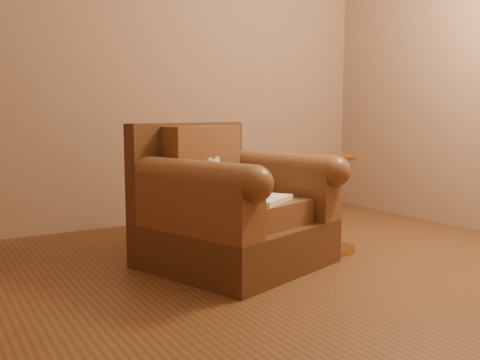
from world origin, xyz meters
TOP-DOWN VIEW (x-y plane):
  - floor at (0.00, 0.00)m, footprint 4.00×4.00m
  - armchair at (-0.03, 0.66)m, footprint 1.14×1.11m
  - teddy_bear at (-0.09, 0.72)m, footprint 0.18×0.20m
  - guidebook at (0.05, 0.43)m, footprint 0.39×0.35m
  - side_table at (0.65, 0.60)m, footprint 0.44×0.44m

SIDE VIEW (x-z plane):
  - floor at x=0.00m, z-range 0.00..0.00m
  - armchair at x=-0.03m, z-range -0.09..0.72m
  - side_table at x=0.65m, z-range 0.02..0.64m
  - guidebook at x=0.05m, z-range 0.39..0.42m
  - teddy_bear at x=-0.09m, z-range 0.36..0.60m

